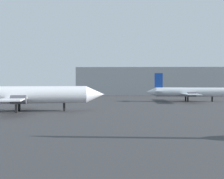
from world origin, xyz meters
name	(u,v)px	position (x,y,z in m)	size (l,w,h in m)	color
airplane_on_taxiway	(23,95)	(-22.75, 47.63, 3.31)	(31.45, 20.98, 9.63)	white
airplane_distant	(189,92)	(16.78, 78.40, 2.83)	(26.21, 20.74, 8.48)	silver
terminal_building	(147,81)	(9.04, 130.45, 6.23)	(65.27, 23.10, 12.46)	#999EA3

